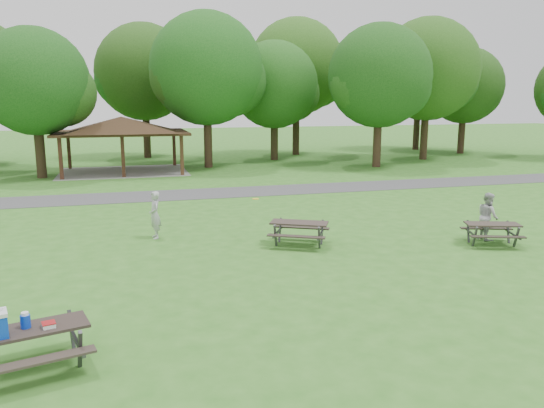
{
  "coord_description": "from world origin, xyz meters",
  "views": [
    {
      "loc": [
        -3.85,
        -13.47,
        4.88
      ],
      "look_at": [
        1.0,
        4.0,
        1.3
      ],
      "focal_mm": 35.0,
      "sensor_mm": 36.0,
      "label": 1
    }
  ],
  "objects_px": {
    "picnic_table_near": "(18,333)",
    "frisbee_catcher": "(488,216)",
    "frisbee_thrower": "(155,215)",
    "picnic_table_middle": "(299,228)"
  },
  "relations": [
    {
      "from": "frisbee_thrower",
      "to": "frisbee_catcher",
      "type": "relative_size",
      "value": 1.01
    },
    {
      "from": "frisbee_thrower",
      "to": "frisbee_catcher",
      "type": "height_order",
      "value": "frisbee_thrower"
    },
    {
      "from": "picnic_table_middle",
      "to": "frisbee_thrower",
      "type": "bearing_deg",
      "value": 154.24
    },
    {
      "from": "frisbee_thrower",
      "to": "picnic_table_middle",
      "type": "bearing_deg",
      "value": 55.67
    },
    {
      "from": "picnic_table_near",
      "to": "frisbee_thrower",
      "type": "bearing_deg",
      "value": 72.37
    },
    {
      "from": "frisbee_catcher",
      "to": "picnic_table_middle",
      "type": "bearing_deg",
      "value": 92.17
    },
    {
      "from": "picnic_table_near",
      "to": "frisbee_thrower",
      "type": "xyz_separation_m",
      "value": [
        2.91,
        9.15,
        0.05
      ]
    },
    {
      "from": "picnic_table_near",
      "to": "picnic_table_middle",
      "type": "relative_size",
      "value": 0.96
    },
    {
      "from": "picnic_table_middle",
      "to": "frisbee_thrower",
      "type": "distance_m",
      "value": 5.18
    },
    {
      "from": "picnic_table_near",
      "to": "frisbee_catcher",
      "type": "relative_size",
      "value": 1.38
    }
  ]
}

